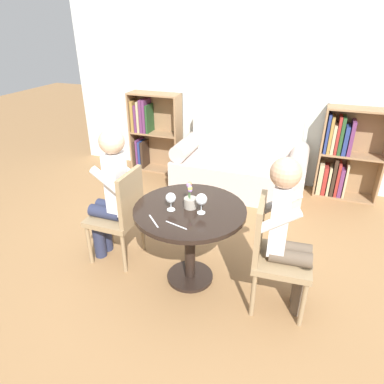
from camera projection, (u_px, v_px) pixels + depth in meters
ground_plane at (190, 277)px, 3.02m from camera, size 16.00×16.00×0.00m
back_wall at (252, 79)px, 4.34m from camera, size 5.20×0.05×2.70m
round_table at (190, 224)px, 2.76m from camera, size 0.90×0.90×0.70m
couch at (240, 167)px, 4.45m from camera, size 1.65×0.80×0.92m
bookshelf_left at (151, 131)px, 4.98m from camera, size 0.73×0.28×1.13m
bookshelf_right at (343, 156)px, 4.20m from camera, size 0.73×0.28×1.13m
chair_left at (121, 212)px, 3.05m from camera, size 0.42×0.42×0.90m
chair_right at (273, 251)px, 2.54m from camera, size 0.45×0.45×0.90m
person_left at (110, 193)px, 2.99m from camera, size 0.42×0.34×1.26m
person_right at (288, 233)px, 2.45m from camera, size 0.43×0.36×1.23m
wine_glass_left at (171, 198)px, 2.63m from camera, size 0.08×0.08×0.15m
wine_glass_right at (201, 200)px, 2.58m from camera, size 0.09×0.09×0.16m
flower_vase at (190, 199)px, 2.68m from camera, size 0.10×0.10×0.21m
knife_left_setting at (154, 221)px, 2.52m from camera, size 0.14×0.14×0.00m
fork_left_setting at (176, 225)px, 2.47m from camera, size 0.19×0.06×0.00m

